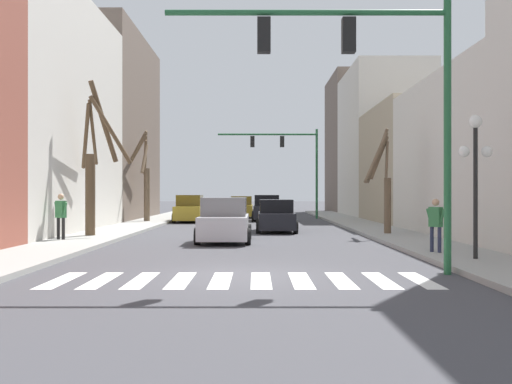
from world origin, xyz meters
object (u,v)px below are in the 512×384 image
street_tree_left_far (96,166)px  street_tree_left_near (385,183)px  car_parked_right_near (278,217)px  car_driving_away_lane (244,208)px  street_tree_left_mid (145,176)px  traffic_signal_near (369,73)px  traffic_signal_far (290,153)px  car_parked_left_far (226,221)px  car_at_intersection (268,209)px  car_parked_left_mid (192,210)px  pedestrian_near_right_corner (63,212)px  pedestrian_on_left_sidewalk (438,221)px  street_lamp_right_corner (478,156)px

street_tree_left_far → street_tree_left_near: (12.68, 0.93, -0.70)m
car_parked_right_near → car_driving_away_lane: size_ratio=1.05×
car_parked_right_near → street_tree_left_far: 9.37m
street_tree_left_far → street_tree_left_mid: (-0.28, 12.80, -0.05)m
traffic_signal_near → traffic_signal_far: 30.99m
traffic_signal_near → car_parked_left_far: 11.10m
traffic_signal_near → car_at_intersection: bearing=94.1°
car_parked_left_far → street_tree_left_mid: (-6.01, 14.68, 2.25)m
car_driving_away_lane → street_tree_left_near: bearing=19.0°
car_parked_left_mid → car_parked_right_near: size_ratio=1.00×
traffic_signal_near → car_parked_left_far: (-3.95, 9.55, -4.04)m
car_parked_left_far → street_tree_left_far: street_tree_left_far is taller
car_parked_left_far → pedestrian_near_right_corner: (-6.34, -0.67, 0.38)m
car_at_intersection → street_tree_left_near: 15.81m
traffic_signal_far → car_parked_right_near: size_ratio=1.72×
car_parked_right_near → car_driving_away_lane: car_driving_away_lane is taller
pedestrian_near_right_corner → street_tree_left_mid: (0.33, 15.35, 1.87)m
traffic_signal_far → car_parked_left_far: traffic_signal_far is taller
street_tree_left_far → pedestrian_on_left_sidewalk: bearing=-31.0°
traffic_signal_far → car_parked_left_mid: size_ratio=1.72×
car_at_intersection → street_tree_left_far: (-7.73, -15.86, 2.29)m
car_driving_away_lane → pedestrian_near_right_corner: pedestrian_near_right_corner is taller
car_at_intersection → car_parked_left_far: bearing=173.6°
pedestrian_on_left_sidewalk → street_tree_left_near: bearing=-37.7°
car_parked_right_near → street_tree_left_far: size_ratio=0.66×
car_parked_left_far → pedestrian_on_left_sidewalk: pedestrian_on_left_sidewalk is taller
car_driving_away_lane → pedestrian_on_left_sidewalk: (6.63, -28.25, 0.33)m
traffic_signal_near → car_parked_right_near: traffic_signal_near is taller
car_driving_away_lane → traffic_signal_far: bearing=71.8°
car_at_intersection → car_parked_right_near: bearing=-178.6°
traffic_signal_far → car_driving_away_lane: bearing=161.8°
car_at_intersection → street_tree_left_near: (4.96, -14.93, 1.59)m
traffic_signal_near → car_parked_left_far: bearing=112.5°
pedestrian_on_left_sidewalk → street_tree_left_near: size_ratio=0.35×
car_parked_right_near → street_tree_left_mid: (-8.28, 8.52, 2.32)m
pedestrian_near_right_corner → car_parked_left_mid: bearing=-65.6°
car_parked_left_far → street_tree_left_far: (-5.73, 1.88, 2.30)m
pedestrian_near_right_corner → street_tree_left_near: bearing=-130.2°
car_parked_right_near → car_parked_left_far: car_parked_left_far is taller
traffic_signal_near → street_lamp_right_corner: (3.37, 2.11, -1.89)m
pedestrian_on_left_sidewalk → traffic_signal_far: bearing=-30.0°
traffic_signal_near → pedestrian_on_left_sidewalk: (2.82, 3.92, -3.75)m
street_lamp_right_corner → car_parked_left_mid: 25.82m
traffic_signal_near → traffic_signal_far: traffic_signal_far is taller
car_driving_away_lane → street_tree_left_far: size_ratio=0.63×
street_tree_left_far → car_parked_right_near: bearing=28.1°
pedestrian_near_right_corner → street_tree_left_mid: street_tree_left_mid is taller
street_tree_left_near → pedestrian_on_left_sidewalk: bearing=-91.3°
car_at_intersection → street_tree_left_near: size_ratio=0.88×
street_lamp_right_corner → street_tree_left_mid: (-13.34, 22.12, 0.10)m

